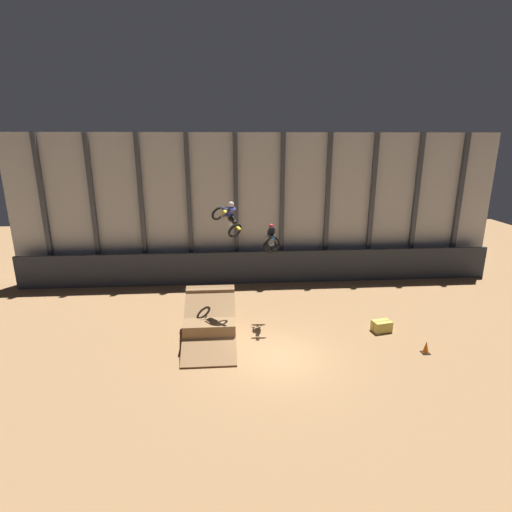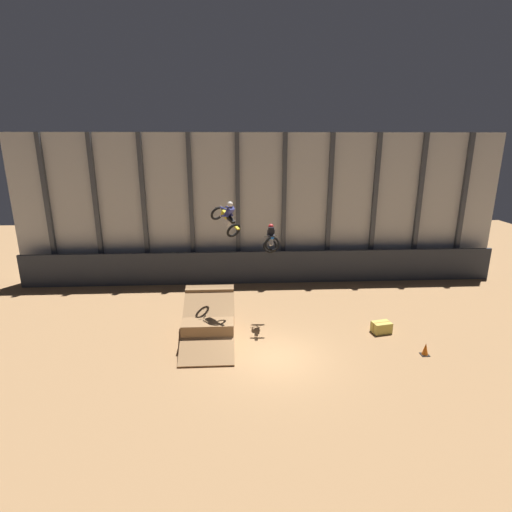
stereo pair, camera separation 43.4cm
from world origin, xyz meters
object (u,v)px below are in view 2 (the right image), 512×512
rider_bike_left_air (227,218)px  rider_bike_right_air (271,240)px  dirt_ramp (209,321)px  traffic_cone_near_ramp (425,349)px  hay_bale_trackside (381,327)px

rider_bike_left_air → rider_bike_right_air: bearing=-7.7°
dirt_ramp → rider_bike_left_air: 5.14m
dirt_ramp → traffic_cone_near_ramp: size_ratio=7.39×
rider_bike_right_air → traffic_cone_near_ramp: size_ratio=2.92×
rider_bike_right_air → hay_bale_trackside: rider_bike_right_air is taller
hay_bale_trackside → rider_bike_right_air: bearing=163.7°
rider_bike_left_air → hay_bale_trackside: bearing=-39.4°
rider_bike_left_air → traffic_cone_near_ramp: size_ratio=3.07×
hay_bale_trackside → dirt_ramp: bearing=179.0°
rider_bike_left_air → traffic_cone_near_ramp: rider_bike_left_air is taller
dirt_ramp → traffic_cone_near_ramp: (9.72, -2.38, -0.49)m
traffic_cone_near_ramp → rider_bike_right_air: bearing=150.0°
rider_bike_right_air → hay_bale_trackside: bearing=-15.0°
rider_bike_left_air → hay_bale_trackside: rider_bike_left_air is taller
rider_bike_right_air → rider_bike_left_air: bearing=-150.0°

